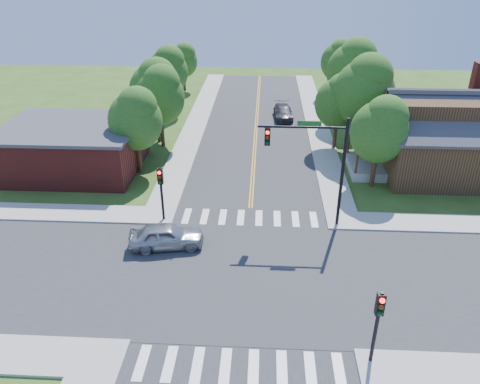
# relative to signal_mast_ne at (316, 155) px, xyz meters

# --- Properties ---
(ground) EXTENTS (100.00, 100.00, 0.00)m
(ground) POSITION_rel_signal_mast_ne_xyz_m (-3.91, -5.59, -4.85)
(ground) COLOR #324A17
(ground) RESTS_ON ground
(road_ns) EXTENTS (10.00, 90.00, 0.04)m
(road_ns) POSITION_rel_signal_mast_ne_xyz_m (-3.91, -5.59, -4.83)
(road_ns) COLOR #2D2D30
(road_ns) RESTS_ON ground
(road_ew) EXTENTS (90.00, 10.00, 0.04)m
(road_ew) POSITION_rel_signal_mast_ne_xyz_m (-3.91, -5.59, -4.83)
(road_ew) COLOR #2D2D30
(road_ew) RESTS_ON ground
(intersection_patch) EXTENTS (10.20, 10.20, 0.06)m
(intersection_patch) POSITION_rel_signal_mast_ne_xyz_m (-3.91, -5.59, -4.85)
(intersection_patch) COLOR #2D2D30
(intersection_patch) RESTS_ON ground
(sidewalk_ne) EXTENTS (40.00, 40.00, 0.14)m
(sidewalk_ne) POSITION_rel_signal_mast_ne_xyz_m (11.90, 10.23, -4.78)
(sidewalk_ne) COLOR #9E9B93
(sidewalk_ne) RESTS_ON ground
(sidewalk_nw) EXTENTS (40.00, 40.00, 0.14)m
(sidewalk_nw) POSITION_rel_signal_mast_ne_xyz_m (-19.73, 10.23, -4.78)
(sidewalk_nw) COLOR #9E9B93
(sidewalk_nw) RESTS_ON ground
(crosswalk_north) EXTENTS (8.85, 2.00, 0.01)m
(crosswalk_north) POSITION_rel_signal_mast_ne_xyz_m (-3.91, 0.61, -4.80)
(crosswalk_north) COLOR white
(crosswalk_north) RESTS_ON ground
(crosswalk_south) EXTENTS (8.85, 2.00, 0.01)m
(crosswalk_south) POSITION_rel_signal_mast_ne_xyz_m (-3.91, -11.79, -4.80)
(crosswalk_south) COLOR white
(crosswalk_south) RESTS_ON ground
(centerline) EXTENTS (0.30, 90.00, 0.01)m
(centerline) POSITION_rel_signal_mast_ne_xyz_m (-3.91, -5.59, -4.80)
(centerline) COLOR gold
(centerline) RESTS_ON ground
(signal_mast_ne) EXTENTS (5.30, 0.42, 7.20)m
(signal_mast_ne) POSITION_rel_signal_mast_ne_xyz_m (0.00, 0.00, 0.00)
(signal_mast_ne) COLOR black
(signal_mast_ne) RESTS_ON ground
(signal_pole_se) EXTENTS (0.34, 0.42, 3.80)m
(signal_pole_se) POSITION_rel_signal_mast_ne_xyz_m (1.69, -11.21, -2.19)
(signal_pole_se) COLOR black
(signal_pole_se) RESTS_ON ground
(signal_pole_nw) EXTENTS (0.34, 0.42, 3.80)m
(signal_pole_nw) POSITION_rel_signal_mast_ne_xyz_m (-9.51, -0.01, -2.19)
(signal_pole_nw) COLOR black
(signal_pole_nw) RESTS_ON ground
(house_ne) EXTENTS (13.05, 8.80, 7.11)m
(house_ne) POSITION_rel_signal_mast_ne_xyz_m (11.19, 8.65, -1.52)
(house_ne) COLOR #331E12
(house_ne) RESTS_ON ground
(building_nw) EXTENTS (10.40, 8.40, 3.73)m
(building_nw) POSITION_rel_signal_mast_ne_xyz_m (-18.11, 7.61, -2.97)
(building_nw) COLOR maroon
(building_nw) RESTS_ON ground
(tree_e_a) EXTENTS (4.11, 3.90, 6.99)m
(tree_e_a) POSITION_rel_signal_mast_ne_xyz_m (5.11, 5.84, -0.28)
(tree_e_a) COLOR #382314
(tree_e_a) RESTS_ON ground
(tree_e_b) EXTENTS (5.05, 4.80, 8.58)m
(tree_e_b) POSITION_rel_signal_mast_ne_xyz_m (5.04, 12.31, 0.77)
(tree_e_b) COLOR #382314
(tree_e_b) RESTS_ON ground
(tree_e_c) EXTENTS (5.01, 4.76, 8.52)m
(tree_e_c) POSITION_rel_signal_mast_ne_xyz_m (5.39, 20.08, 0.73)
(tree_e_c) COLOR #382314
(tree_e_c) RESTS_ON ground
(tree_e_d) EXTENTS (4.03, 3.83, 6.85)m
(tree_e_d) POSITION_rel_signal_mast_ne_xyz_m (5.32, 29.30, -0.36)
(tree_e_d) COLOR #382314
(tree_e_d) RESTS_ON ground
(tree_w_a) EXTENTS (4.09, 3.89, 6.96)m
(tree_w_a) POSITION_rel_signal_mast_ne_xyz_m (-12.76, 7.28, -0.29)
(tree_w_a) COLOR #382314
(tree_w_a) RESTS_ON ground
(tree_w_b) EXTENTS (4.52, 4.29, 7.68)m
(tree_w_b) POSITION_rel_signal_mast_ne_xyz_m (-12.66, 13.98, 0.18)
(tree_w_b) COLOR #382314
(tree_w_b) RESTS_ON ground
(tree_w_c) EXTENTS (4.23, 4.02, 7.19)m
(tree_w_c) POSITION_rel_signal_mast_ne_xyz_m (-13.23, 22.49, -0.14)
(tree_w_c) COLOR #382314
(tree_w_c) RESTS_ON ground
(tree_w_d) EXTENTS (3.48, 3.30, 5.91)m
(tree_w_d) POSITION_rel_signal_mast_ne_xyz_m (-13.10, 31.42, -0.98)
(tree_w_d) COLOR #382314
(tree_w_d) RESTS_ON ground
(tree_house) EXTENTS (3.97, 3.77, 6.75)m
(tree_house) POSITION_rel_signal_mast_ne_xyz_m (3.20, 13.12, -0.43)
(tree_house) COLOR #382314
(tree_house) RESTS_ON ground
(tree_bldg) EXTENTS (4.34, 4.12, 7.37)m
(tree_bldg) POSITION_rel_signal_mast_ne_xyz_m (-12.07, 12.85, -0.02)
(tree_bldg) COLOR #382314
(tree_bldg) RESTS_ON ground
(car_silver) EXTENTS (3.18, 4.94, 1.49)m
(car_silver) POSITION_rel_signal_mast_ne_xyz_m (-8.72, -3.00, -4.11)
(car_silver) COLOR #ABAEB2
(car_silver) RESTS_ON ground
(car_dgrey) EXTENTS (2.36, 4.73, 1.31)m
(car_dgrey) POSITION_rel_signal_mast_ne_xyz_m (-1.18, 21.15, -4.20)
(car_dgrey) COLOR #303235
(car_dgrey) RESTS_ON ground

